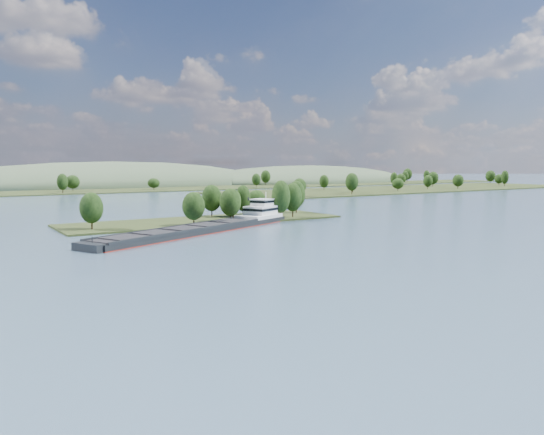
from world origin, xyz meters
TOP-DOWN VIEW (x-y plane):
  - ground at (0.00, 120.00)m, footprint 1800.00×1800.00m
  - tree_island at (6.81, 178.39)m, footprint 100.00×32.41m
  - right_bank at (231.89, 299.43)m, footprint 320.00×90.00m
  - back_shoreline at (9.94, 399.69)m, footprint 900.00×60.00m
  - hill_east at (260.00, 470.00)m, footprint 260.00×140.00m
  - hill_west at (60.00, 500.00)m, footprint 320.00×160.00m
  - cargo_barge at (-9.32, 156.10)m, footprint 79.25×43.51m

SIDE VIEW (x-z plane):
  - ground at x=0.00m, z-range 0.00..0.00m
  - hill_east at x=260.00m, z-range -18.00..18.00m
  - hill_west at x=60.00m, z-range -22.00..22.00m
  - back_shoreline at x=9.94m, z-range -7.01..8.51m
  - right_bank at x=231.89m, z-range -6.53..8.68m
  - cargo_barge at x=-9.32m, z-range -4.19..7.01m
  - tree_island at x=6.81m, z-range -3.29..11.95m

